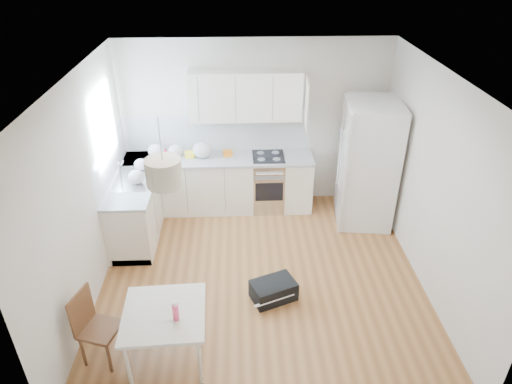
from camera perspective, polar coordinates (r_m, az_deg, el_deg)
The scene contains 29 objects.
floor at distance 6.24m, azimuth 0.66°, elevation -10.55°, with size 4.20×4.20×0.00m, color brown.
ceiling at distance 4.92m, azimuth 0.85°, elevation 14.03°, with size 4.20×4.20×0.00m, color white.
wall_back at distance 7.35m, azimuth -0.12°, elevation 8.44°, with size 4.20×4.20×0.00m, color beige.
wall_left at distance 5.75m, azimuth -20.66°, elevation -0.17°, with size 4.20×4.20×0.00m, color beige.
wall_right at distance 5.94m, azimuth 21.42°, elevation 0.67°, with size 4.20×4.20×0.00m, color beige.
window_glassblock at distance 6.57m, azimuth -18.48°, elevation 7.92°, with size 0.02×1.00×1.00m, color #BFE0F9.
cabinets_back at distance 7.47m, azimuth -4.63°, elevation 0.99°, with size 3.00×0.60×0.88m, color white.
cabinets_left at distance 7.11m, azimuth -14.48°, elevation -1.59°, with size 0.60×1.80×0.88m, color white.
counter_back at distance 7.26m, azimuth -4.78°, elevation 4.16°, with size 3.02×0.64×0.04m, color #A4A7A8.
counter_left at distance 6.89m, azimuth -14.96°, elevation 1.67°, with size 0.64×1.82×0.04m, color #A4A7A8.
backsplash_back at distance 7.40m, azimuth -4.81°, elevation 7.32°, with size 3.00×0.01×0.58m, color white.
backsplash_left at distance 6.82m, azimuth -17.71°, elevation 3.89°, with size 0.01×1.80×0.58m, color white.
upper_cabinets at distance 7.01m, azimuth -1.33°, elevation 11.93°, with size 1.70×0.32×0.75m, color white.
range_oven at distance 7.48m, azimuth 1.51°, elevation 1.11°, with size 0.50×0.61×0.88m, color silver, non-canonical shape.
sink at distance 6.84m, azimuth -15.05°, elevation 1.58°, with size 0.50×0.80×0.16m, color silver, non-canonical shape.
refrigerator at distance 7.16m, azimuth 13.90°, elevation 3.50°, with size 0.91×0.96×1.92m, color white, non-canonical shape.
dining_table at distance 4.96m, azimuth -11.39°, elevation -15.12°, with size 0.87×0.87×0.66m.
dining_chair at distance 5.24m, azimuth -18.90°, elevation -15.81°, with size 0.37×0.37×0.87m, color #4B2F16, non-canonical shape.
drink_bottle at distance 4.74m, azimuth -10.04°, elevation -14.40°, with size 0.07×0.07×0.23m, color #E84063.
gym_bag at distance 5.86m, azimuth 2.20°, elevation -12.17°, with size 0.54×0.35×0.25m, color black.
pendant_lamp at distance 4.14m, azimuth -11.46°, elevation 2.40°, with size 0.33×0.33×0.25m, color beige.
grocery_bag_a at distance 7.34m, azimuth -12.37°, elevation 5.04°, with size 0.26×0.22×0.23m, color silver.
grocery_bag_b at distance 7.30m, azimuth -10.03°, elevation 5.04°, with size 0.24×0.20×0.21m, color silver.
grocery_bag_c at distance 7.22m, azimuth -6.71°, elevation 5.24°, with size 0.29×0.25×0.26m, color silver.
grocery_bag_d at distance 7.02m, azimuth -14.19°, elevation 3.34°, with size 0.20×0.17×0.18m, color silver.
grocery_bag_e at distance 6.65m, azimuth -14.76°, elevation 1.82°, with size 0.23×0.20×0.21m, color silver.
snack_orange at distance 7.27m, azimuth -3.56°, elevation 4.85°, with size 0.14×0.09×0.10m, color orange.
snack_yellow at distance 7.28m, azimuth -8.25°, elevation 4.66°, with size 0.15×0.09×0.10m, color yellow.
snack_red at distance 7.37m, azimuth -11.67°, elevation 4.68°, with size 0.16×0.10×0.11m, color #B81735.
Camera 1 is at (-0.26, -4.72, 4.06)m, focal length 32.00 mm.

